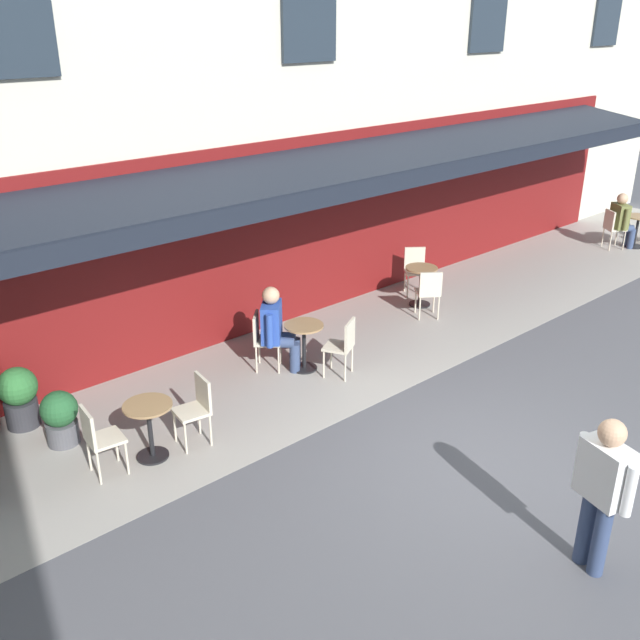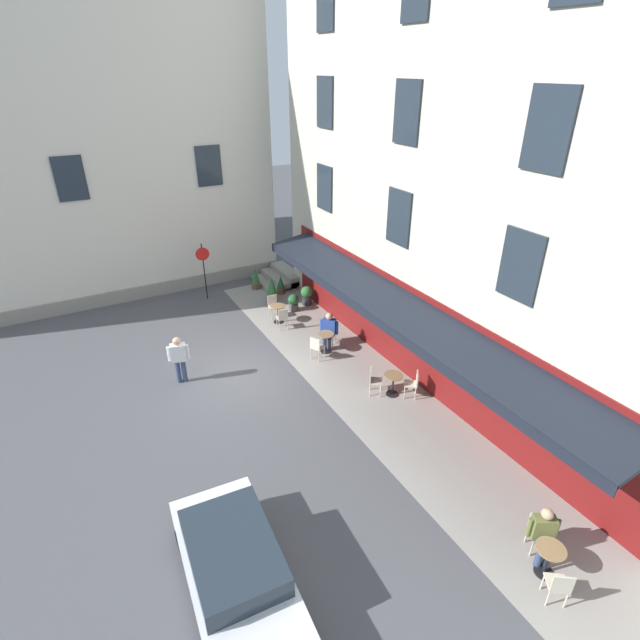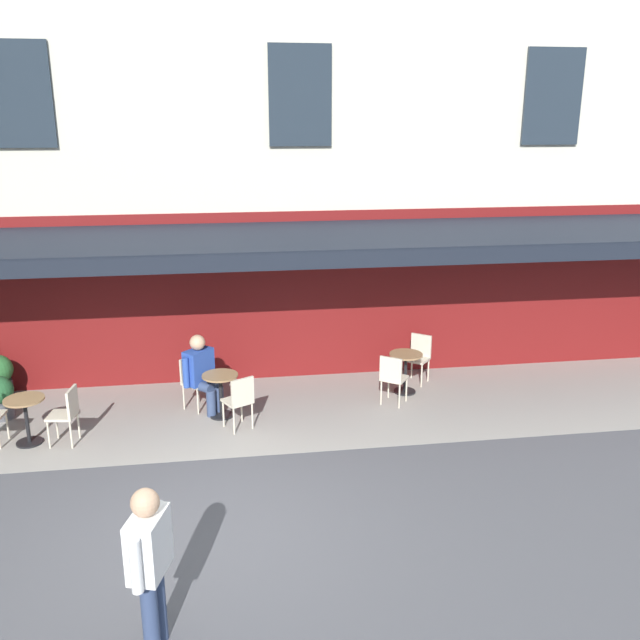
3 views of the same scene
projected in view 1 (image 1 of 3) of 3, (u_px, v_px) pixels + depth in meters
name	position (u px, v px, depth m)	size (l,w,h in m)	color
ground_plane	(472.00, 464.00, 8.71)	(70.00, 70.00, 0.00)	#4C4C51
sidewalk_cafe_terrace	(432.00, 314.00, 13.02)	(20.50, 3.20, 0.01)	gray
cafe_table_near_entrance	(637.00, 227.00, 16.56)	(0.60, 0.60, 0.75)	black
cafe_chair_cream_under_awning	(612.00, 226.00, 16.45)	(0.55, 0.55, 0.91)	beige
cafe_table_mid_terrace	(304.00, 340.00, 10.83)	(0.60, 0.60, 0.75)	black
cafe_chair_cream_near_door	(343.00, 343.00, 10.61)	(0.54, 0.54, 0.91)	beige
cafe_chair_cream_by_window	(263.00, 336.00, 10.83)	(0.57, 0.57, 0.91)	beige
cafe_table_streetside	(149.00, 423.00, 8.64)	(0.60, 0.60, 0.75)	black
cafe_chair_cream_back_row	(197.00, 404.00, 8.94)	(0.45, 0.45, 0.91)	beige
cafe_chair_cream_corner_right	(98.00, 435.00, 8.29)	(0.44, 0.44, 0.91)	beige
cafe_table_far_end	(421.00, 281.00, 13.24)	(0.60, 0.60, 0.75)	black
cafe_chair_cream_corner_left	(429.00, 290.00, 12.64)	(0.56, 0.56, 0.91)	beige
cafe_chair_cream_facing_street	(415.00, 267.00, 13.80)	(0.56, 0.56, 0.91)	beige
seated_patron_in_olive	(622.00, 219.00, 16.42)	(0.64, 0.62, 1.30)	navy
seated_companion_in_blue	(277.00, 326.00, 10.76)	(0.67, 0.67, 1.35)	navy
walking_pedestrian_in_white	(602.00, 485.00, 6.70)	(0.40, 0.67, 1.69)	navy
potted_plant_entrance_right	(19.00, 396.00, 9.34)	(0.51, 0.51, 0.85)	#2D2D33
potted_plant_under_sign	(60.00, 417.00, 8.98)	(0.47, 0.47, 0.73)	#4C4C51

